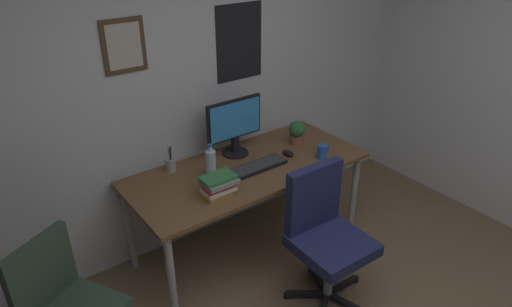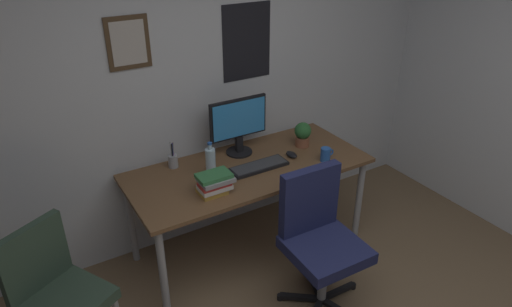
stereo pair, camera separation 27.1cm
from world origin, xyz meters
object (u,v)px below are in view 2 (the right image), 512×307
object	(u,v)px
computer_mouse	(292,155)
pen_cup	(173,160)
side_chair	(55,290)
keyboard	(259,166)
water_bottle	(211,162)
coffee_mug_near	(326,154)
potted_plant	(303,134)
monitor	(238,124)
office_chair	(319,234)
book_stack_left	(214,183)

from	to	relation	value
computer_mouse	pen_cup	bearing A→B (deg)	159.25
side_chair	keyboard	xyz separation A→B (m)	(1.47, 0.24, 0.24)
water_bottle	pen_cup	bearing A→B (deg)	127.01
side_chair	coffee_mug_near	distance (m)	1.97
keyboard	water_bottle	distance (m)	0.36
water_bottle	potted_plant	world-z (taller)	water_bottle
monitor	pen_cup	world-z (taller)	monitor
side_chair	computer_mouse	bearing A→B (deg)	8.28
office_chair	coffee_mug_near	bearing A→B (deg)	48.73
office_chair	water_bottle	world-z (taller)	water_bottle
pen_cup	book_stack_left	world-z (taller)	pen_cup
office_chair	potted_plant	size ratio (longest dim) A/B	4.87
office_chair	water_bottle	xyz separation A→B (m)	(-0.40, 0.72, 0.31)
keyboard	water_bottle	xyz separation A→B (m)	(-0.34, 0.09, 0.09)
monitor	water_bottle	distance (m)	0.41
book_stack_left	coffee_mug_near	bearing A→B (deg)	-1.61
keyboard	coffee_mug_near	world-z (taller)	coffee_mug_near
office_chair	coffee_mug_near	xyz separation A→B (m)	(0.41, 0.47, 0.26)
side_chair	book_stack_left	size ratio (longest dim) A/B	3.87
side_chair	potted_plant	distance (m)	2.01
office_chair	water_bottle	bearing A→B (deg)	119.36
monitor	water_bottle	size ratio (longest dim) A/B	1.82
potted_plant	pen_cup	xyz separation A→B (m)	(-1.00, 0.20, -0.05)
keyboard	water_bottle	bearing A→B (deg)	165.41
side_chair	coffee_mug_near	size ratio (longest dim) A/B	7.89
side_chair	book_stack_left	distance (m)	1.10
side_chair	potted_plant	bearing A→B (deg)	10.67
office_chair	book_stack_left	xyz separation A→B (m)	(-0.49, 0.49, 0.28)
pen_cup	keyboard	bearing A→B (deg)	-32.45
keyboard	pen_cup	world-z (taller)	pen_cup
office_chair	side_chair	size ratio (longest dim) A/B	1.09
computer_mouse	coffee_mug_near	world-z (taller)	coffee_mug_near
computer_mouse	potted_plant	distance (m)	0.23
office_chair	coffee_mug_near	distance (m)	0.67
monitor	pen_cup	bearing A→B (deg)	174.66
computer_mouse	coffee_mug_near	bearing A→B (deg)	-45.75
side_chair	computer_mouse	world-z (taller)	side_chair
office_chair	side_chair	bearing A→B (deg)	165.71
water_bottle	coffee_mug_near	bearing A→B (deg)	-17.05
side_chair	pen_cup	bearing A→B (deg)	30.84
office_chair	monitor	size ratio (longest dim) A/B	2.07
water_bottle	potted_plant	bearing A→B (deg)	2.93
side_chair	potted_plant	size ratio (longest dim) A/B	4.49
computer_mouse	water_bottle	size ratio (longest dim) A/B	0.44
pen_cup	potted_plant	bearing A→B (deg)	-11.39
coffee_mug_near	pen_cup	xyz separation A→B (m)	(-1.00, 0.49, 0.00)
coffee_mug_near	book_stack_left	xyz separation A→B (m)	(-0.90, 0.03, 0.02)
side_chair	water_bottle	size ratio (longest dim) A/B	3.47
potted_plant	side_chair	bearing A→B (deg)	-169.33
office_chair	side_chair	world-z (taller)	office_chair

